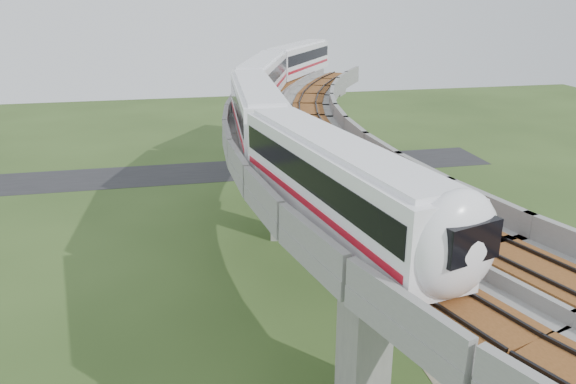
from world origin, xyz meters
TOP-DOWN VIEW (x-y plane):
  - ground at (0.00, 0.00)m, footprint 160.00×160.00m
  - dirt_lot at (14.00, -2.00)m, footprint 18.00×26.00m
  - asphalt_road at (0.00, 30.00)m, footprint 60.00×8.00m
  - viaduct at (3.84, 0.00)m, footprint 19.58×73.98m
  - metro_train at (1.29, 10.54)m, footprint 16.62×60.33m
  - fence at (9.75, 0.00)m, footprint 3.87×38.73m
  - tree_0 at (10.99, 22.46)m, footprint 2.58×2.58m
  - tree_1 at (9.07, 15.32)m, footprint 2.66×2.66m
  - tree_2 at (7.59, 7.34)m, footprint 1.97×1.97m
  - tree_3 at (6.76, 0.75)m, footprint 2.67×2.67m
  - tree_4 at (7.51, -7.24)m, footprint 3.07×3.07m
  - car_white at (14.73, -6.47)m, footprint 3.14×3.98m
  - car_dark at (14.29, 6.47)m, footprint 4.54×2.82m

SIDE VIEW (x-z plane):
  - ground at x=0.00m, z-range 0.00..0.00m
  - asphalt_road at x=0.00m, z-range 0.00..0.03m
  - dirt_lot at x=14.00m, z-range 0.00..0.04m
  - car_dark at x=14.29m, z-range 0.04..1.27m
  - car_white at x=14.73m, z-range 0.04..1.31m
  - fence at x=9.75m, z-range 0.00..1.50m
  - tree_2 at x=7.59m, z-range 0.32..2.66m
  - tree_4 at x=7.51m, z-range 0.29..3.50m
  - tree_3 at x=6.76m, z-range 0.55..3.94m
  - tree_0 at x=10.99m, z-range 0.59..3.96m
  - tree_1 at x=9.07m, z-range 0.62..4.14m
  - viaduct at x=3.84m, z-range 3.35..14.75m
  - metro_train at x=1.29m, z-range 10.49..14.13m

